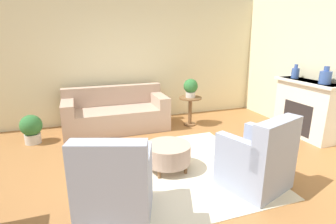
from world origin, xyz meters
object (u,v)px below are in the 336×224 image
(vase_mantel_near, at_px, (295,73))
(potted_plant_floor, at_px, (31,128))
(couch, at_px, (116,114))
(armchair_right, at_px, (259,161))
(vase_mantel_far, at_px, (325,77))
(potted_plant_on_side_table, at_px, (191,87))
(ottoman_table, at_px, (168,153))
(side_table, at_px, (190,106))
(armchair_left, at_px, (115,187))

(vase_mantel_near, height_order, potted_plant_floor, vase_mantel_near)
(couch, bearing_deg, armchair_right, -64.19)
(armchair_right, distance_m, vase_mantel_far, 2.41)
(vase_mantel_near, height_order, vase_mantel_far, vase_mantel_far)
(potted_plant_on_side_table, height_order, potted_plant_floor, potted_plant_on_side_table)
(ottoman_table, xyz_separation_m, potted_plant_floor, (-2.06, 1.80, 0.03))
(side_table, xyz_separation_m, potted_plant_floor, (-3.20, 0.01, -0.13))
(armchair_right, height_order, potted_plant_on_side_table, potted_plant_on_side_table)
(side_table, distance_m, vase_mantel_near, 2.24)
(vase_mantel_far, bearing_deg, couch, 150.42)
(ottoman_table, relative_size, vase_mantel_near, 2.38)
(vase_mantel_near, bearing_deg, armchair_right, -141.43)
(vase_mantel_far, bearing_deg, armchair_right, -155.29)
(armchair_left, xyz_separation_m, ottoman_table, (0.90, 0.84, -0.12))
(armchair_left, height_order, side_table, armchair_left)
(side_table, xyz_separation_m, vase_mantel_far, (1.85, -1.69, 0.81))
(potted_plant_floor, bearing_deg, potted_plant_on_side_table, -0.20)
(vase_mantel_near, height_order, potted_plant_on_side_table, vase_mantel_near)
(armchair_right, height_order, vase_mantel_far, vase_mantel_far)
(armchair_left, xyz_separation_m, vase_mantel_far, (3.89, 0.94, 0.85))
(ottoman_table, xyz_separation_m, side_table, (1.15, 1.79, 0.17))
(couch, relative_size, potted_plant_on_side_table, 5.24)
(potted_plant_floor, bearing_deg, armchair_right, -41.32)
(potted_plant_on_side_table, bearing_deg, side_table, -116.57)
(side_table, height_order, vase_mantel_far, vase_mantel_far)
(armchair_left, bearing_deg, side_table, 52.18)
(armchair_right, xyz_separation_m, ottoman_table, (-0.95, 0.84, -0.12))
(armchair_right, height_order, ottoman_table, armchair_right)
(vase_mantel_far, relative_size, potted_plant_floor, 0.58)
(armchair_right, bearing_deg, potted_plant_on_side_table, 85.67)
(ottoman_table, distance_m, potted_plant_floor, 2.73)
(potted_plant_on_side_table, bearing_deg, armchair_right, -94.33)
(armchair_right, xyz_separation_m, potted_plant_floor, (-3.00, 2.64, -0.09))
(couch, relative_size, armchair_left, 2.16)
(armchair_right, distance_m, ottoman_table, 1.27)
(potted_plant_floor, bearing_deg, ottoman_table, -41.19)
(armchair_left, xyz_separation_m, armchair_right, (1.84, 0.00, 0.00))
(ottoman_table, bearing_deg, armchair_left, -136.84)
(armchair_right, distance_m, side_table, 2.64)
(couch, bearing_deg, vase_mantel_far, -29.58)
(couch, height_order, potted_plant_floor, couch)
(armchair_right, bearing_deg, vase_mantel_far, 24.71)
(vase_mantel_near, relative_size, potted_plant_floor, 0.52)
(armchair_left, relative_size, vase_mantel_far, 3.14)
(ottoman_table, bearing_deg, side_table, 57.38)
(couch, xyz_separation_m, ottoman_table, (0.46, -2.06, -0.06))
(vase_mantel_near, bearing_deg, couch, 159.83)
(ottoman_table, bearing_deg, armchair_right, -41.60)
(armchair_left, distance_m, potted_plant_floor, 2.89)
(potted_plant_on_side_table, bearing_deg, couch, 170.37)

